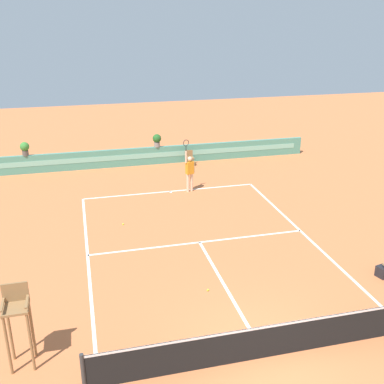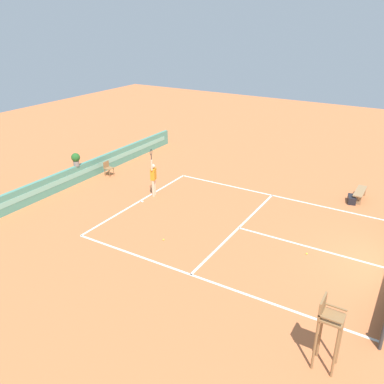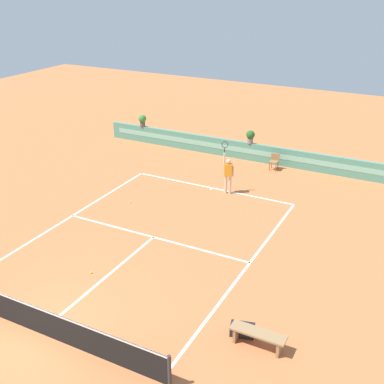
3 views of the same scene
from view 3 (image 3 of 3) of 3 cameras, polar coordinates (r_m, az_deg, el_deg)
The scene contains 12 objects.
ground_plane at distance 19.44m, azimuth -5.11°, elevation -5.76°, with size 60.00×60.00×0.00m, color #C66B3D.
court_lines at distance 19.96m, azimuth -4.02°, elevation -4.84°, with size 8.32×11.94×0.01m.
net at distance 15.33m, azimuth -17.53°, elevation -13.85°, with size 8.92×0.10×1.00m.
back_wall_barrier at distance 27.73m, azimuth 6.34°, elevation 4.74°, with size 18.00×0.21×1.00m.
ball_kid_chair at distance 26.52m, azimuth 9.53°, elevation 3.57°, with size 0.44×0.44×0.85m.
bench_courtside at distance 14.43m, azimuth 7.66°, elevation -16.19°, with size 1.60×0.44×0.51m.
gear_bag at distance 14.88m, azimuth 5.86°, elevation -15.61°, with size 0.70×0.36×0.36m, color black.
tennis_player at distance 23.12m, azimuth 4.21°, elevation 2.24°, with size 0.60×0.32×2.58m.
tennis_ball_near_baseline at distance 22.66m, azimuth -7.18°, elevation -1.17°, with size 0.07×0.07×0.07m, color #CCE033.
tennis_ball_mid_court at distance 17.81m, azimuth -11.61°, elevation -9.15°, with size 0.07×0.07×0.07m, color #CCE033.
potted_plant_far_left at distance 30.44m, azimuth -5.78°, elevation 8.35°, with size 0.48×0.48×0.72m.
potted_plant_centre at distance 27.38m, azimuth 6.79°, elevation 6.48°, with size 0.48×0.48×0.72m.
Camera 3 is at (9.24, -8.09, 9.68)m, focal length 45.97 mm.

